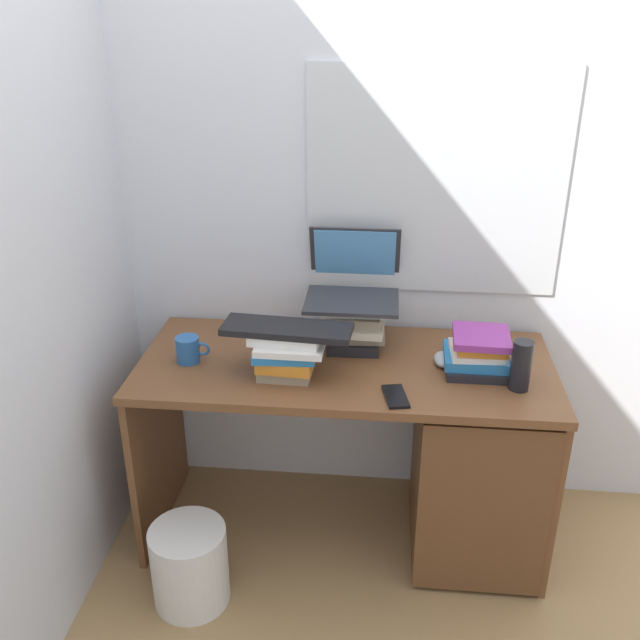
# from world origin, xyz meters

# --- Properties ---
(ground_plane) EXTENTS (6.00, 6.00, 0.00)m
(ground_plane) POSITION_xyz_m (0.00, 0.00, 0.00)
(ground_plane) COLOR #9E7A4C
(wall_back) EXTENTS (6.00, 0.06, 2.60)m
(wall_back) POSITION_xyz_m (0.00, 0.35, 1.30)
(wall_back) COLOR silver
(wall_back) RESTS_ON ground
(wall_left) EXTENTS (0.05, 6.00, 2.60)m
(wall_left) POSITION_xyz_m (-0.88, 0.00, 1.30)
(wall_left) COLOR silver
(wall_left) RESTS_ON ground
(desk) EXTENTS (1.42, 0.62, 0.72)m
(desk) POSITION_xyz_m (0.36, -0.02, 0.40)
(desk) COLOR brown
(desk) RESTS_ON ground
(book_stack_tall) EXTENTS (0.24, 0.21, 0.17)m
(book_stack_tall) POSITION_xyz_m (0.02, 0.13, 0.81)
(book_stack_tall) COLOR black
(book_stack_tall) RESTS_ON desk
(book_stack_keyboard_riser) EXTENTS (0.25, 0.20, 0.16)m
(book_stack_keyboard_riser) POSITION_xyz_m (-0.19, -0.10, 0.81)
(book_stack_keyboard_riser) COLOR gray
(book_stack_keyboard_riser) RESTS_ON desk
(book_stack_side) EXTENTS (0.23, 0.21, 0.14)m
(book_stack_side) POSITION_xyz_m (0.44, -0.01, 0.79)
(book_stack_side) COLOR black
(book_stack_side) RESTS_ON desk
(laptop) EXTENTS (0.33, 0.33, 0.24)m
(laptop) POSITION_xyz_m (0.01, 0.19, 0.95)
(laptop) COLOR #2D2D33
(laptop) RESTS_ON book_stack_tall
(keyboard) EXTENTS (0.43, 0.17, 0.02)m
(keyboard) POSITION_xyz_m (-0.19, -0.10, 0.89)
(keyboard) COLOR black
(keyboard) RESTS_ON book_stack_keyboard_riser
(computer_mouse) EXTENTS (0.06, 0.10, 0.04)m
(computer_mouse) POSITION_xyz_m (0.33, 0.02, 0.74)
(computer_mouse) COLOR #A5A8AD
(computer_mouse) RESTS_ON desk
(mug) EXTENTS (0.12, 0.08, 0.09)m
(mug) POSITION_xyz_m (-0.54, -0.04, 0.77)
(mug) COLOR #265999
(mug) RESTS_ON desk
(water_bottle) EXTENTS (0.06, 0.06, 0.17)m
(water_bottle) POSITION_xyz_m (0.56, -0.12, 0.81)
(water_bottle) COLOR black
(water_bottle) RESTS_ON desk
(cell_phone) EXTENTS (0.09, 0.15, 0.01)m
(cell_phone) POSITION_xyz_m (0.17, -0.22, 0.73)
(cell_phone) COLOR black
(cell_phone) RESTS_ON desk
(wastebasket) EXTENTS (0.26, 0.26, 0.29)m
(wastebasket) POSITION_xyz_m (-0.49, -0.40, 0.14)
(wastebasket) COLOR silver
(wastebasket) RESTS_ON ground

